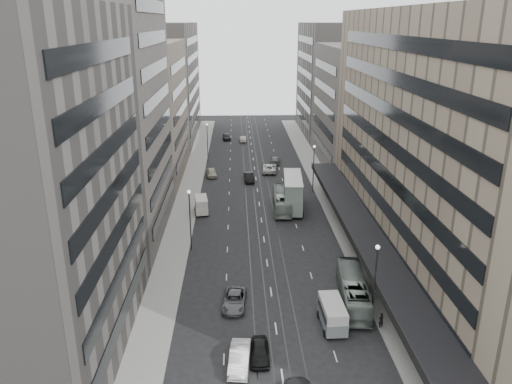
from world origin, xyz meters
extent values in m
plane|color=black|center=(0.00, 0.00, 0.00)|extent=(220.00, 220.00, 0.00)
cube|color=gray|center=(12.00, 37.50, 0.07)|extent=(4.00, 125.00, 0.15)
cube|color=gray|center=(-12.00, 37.50, 0.07)|extent=(4.00, 125.00, 0.15)
cube|color=gray|center=(21.50, 8.00, 15.00)|extent=(15.00, 60.00, 30.00)
cube|color=black|center=(12.00, 8.00, 4.00)|extent=(4.40, 60.00, 0.50)
cube|color=#443E3B|center=(21.50, 52.00, 12.00)|extent=(15.00, 28.00, 24.00)
cube|color=#65605B|center=(21.50, 82.00, 14.00)|extent=(15.00, 32.00, 28.00)
cube|color=#65605B|center=(-21.50, -8.00, 15.00)|extent=(15.00, 28.00, 30.00)
cube|color=#443E3B|center=(-21.50, 19.00, 17.00)|extent=(15.00, 26.00, 34.00)
cube|color=#77675C|center=(-21.50, 46.00, 12.50)|extent=(15.00, 28.00, 25.00)
cube|color=#65605B|center=(-21.50, 79.00, 14.00)|extent=(15.00, 38.00, 28.00)
cylinder|color=#262628|center=(9.70, -5.00, 4.00)|extent=(0.16, 0.16, 8.00)
sphere|color=silver|center=(9.70, -5.00, 8.10)|extent=(0.44, 0.44, 0.44)
cylinder|color=#262628|center=(9.70, 35.00, 4.00)|extent=(0.16, 0.16, 8.00)
sphere|color=silver|center=(9.70, 35.00, 8.10)|extent=(0.44, 0.44, 0.44)
cylinder|color=#262628|center=(-9.70, 12.00, 4.00)|extent=(0.16, 0.16, 8.00)
sphere|color=silver|center=(-9.70, 12.00, 8.10)|extent=(0.44, 0.44, 0.44)
cylinder|color=#262628|center=(-9.70, 55.00, 4.00)|extent=(0.16, 0.16, 8.00)
sphere|color=silver|center=(-9.70, 55.00, 8.10)|extent=(0.44, 0.44, 0.44)
imported|color=slate|center=(8.50, -1.58, 1.53)|extent=(3.72, 11.18, 3.05)
imported|color=#919C92|center=(3.50, 26.41, 1.50)|extent=(3.00, 10.85, 2.99)
cube|color=gray|center=(5.16, 26.42, 1.81)|extent=(3.47, 10.04, 2.52)
cube|color=gray|center=(5.16, 26.42, 4.16)|extent=(3.39, 9.64, 2.19)
cube|color=silver|center=(5.16, 26.42, 5.32)|extent=(3.47, 10.04, 0.13)
cylinder|color=black|center=(3.53, 22.98, 0.55)|extent=(0.39, 1.12, 1.10)
cylinder|color=black|center=(6.26, 22.78, 0.55)|extent=(0.39, 1.12, 1.10)
cylinder|color=black|center=(4.06, 30.06, 0.55)|extent=(0.39, 1.12, 1.10)
cylinder|color=black|center=(6.79, 29.86, 0.55)|extent=(0.39, 1.12, 1.10)
cube|color=slate|center=(5.51, -5.90, 1.01)|extent=(2.20, 4.99, 1.28)
cube|color=#B3B3AE|center=(5.51, -5.90, 2.16)|extent=(2.15, 4.89, 1.01)
cylinder|color=black|center=(4.52, -7.56, 0.37)|extent=(0.23, 0.74, 0.73)
cylinder|color=black|center=(6.59, -7.50, 0.37)|extent=(0.23, 0.74, 0.73)
cylinder|color=black|center=(4.43, -4.30, 0.37)|extent=(0.23, 0.74, 0.73)
cylinder|color=black|center=(6.50, -4.24, 0.37)|extent=(0.23, 0.74, 0.73)
cube|color=beige|center=(-9.20, 25.27, 0.96)|extent=(2.33, 4.30, 1.26)
cube|color=beige|center=(-9.20, 25.27, 2.09)|extent=(2.28, 4.21, 0.99)
cylinder|color=black|center=(-9.95, 23.81, 0.33)|extent=(0.26, 0.67, 0.66)
cylinder|color=black|center=(-8.12, 24.04, 0.33)|extent=(0.26, 0.67, 0.66)
cylinder|color=black|center=(-10.28, 26.50, 0.33)|extent=(0.26, 0.67, 0.66)
cylinder|color=black|center=(-8.45, 26.73, 0.33)|extent=(0.26, 0.67, 0.66)
imported|color=black|center=(-1.79, -10.50, 0.71)|extent=(1.75, 4.21, 1.42)
imported|color=silver|center=(-3.61, -11.42, 0.81)|extent=(2.14, 5.03, 1.61)
imported|color=#57575A|center=(-4.06, -1.78, 0.72)|extent=(2.80, 5.35, 1.44)
imported|color=#A39E87|center=(-8.50, 44.55, 0.77)|extent=(2.39, 4.73, 1.54)
imported|color=black|center=(-1.36, 41.31, 0.78)|extent=(1.97, 4.86, 1.57)
imported|color=silver|center=(2.88, 47.24, 0.81)|extent=(3.13, 6.04, 1.63)
imported|color=slate|center=(4.43, 53.47, 0.70)|extent=(2.45, 4.98, 1.39)
imported|color=black|center=(-6.08, 75.87, 0.79)|extent=(2.32, 4.80, 1.58)
imported|color=beige|center=(-2.00, 73.60, 0.69)|extent=(1.59, 4.23, 1.38)
imported|color=black|center=(10.20, -6.44, 0.94)|extent=(0.69, 0.59, 1.59)
camera|label=1|loc=(-3.64, -47.62, 28.54)|focal=35.00mm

